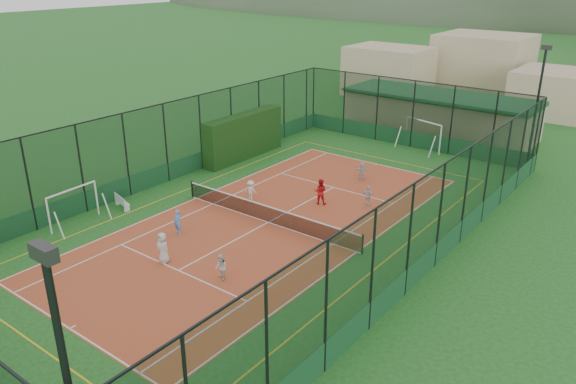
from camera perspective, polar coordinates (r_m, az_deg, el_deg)
name	(u,v)px	position (r m, az deg, el deg)	size (l,w,h in m)	color
ground	(268,223)	(30.06, -2.03, -3.12)	(300.00, 300.00, 0.00)	#21511B
court_slab	(268,222)	(30.06, -2.03, -3.11)	(11.17, 23.97, 0.01)	#A23C24
tennis_net	(268,214)	(29.84, -2.04, -2.20)	(11.67, 0.12, 1.06)	black
perimeter_fence	(267,179)	(29.09, -2.10, 1.34)	(18.12, 34.12, 5.00)	black
floodlight_ne	(536,111)	(39.51, 23.87, 7.54)	(0.60, 0.26, 8.25)	black
clubhouse	(439,113)	(47.66, 15.10, 7.72)	(15.20, 7.20, 3.15)	tan
hedge_left	(244,136)	(39.88, -4.53, 5.68)	(1.08, 7.17, 3.14)	black
white_bench	(122,201)	(33.03, -16.50, -0.90)	(1.45, 0.40, 0.81)	white
futsal_goal_near	(74,207)	(31.58, -20.94, -1.42)	(0.88, 3.05, 1.97)	white
futsal_goal_far	(423,135)	(42.86, 13.52, 5.62)	(3.35, 0.97, 2.16)	white
child_near_left	(163,248)	(26.51, -12.60, -5.54)	(0.72, 0.47, 1.48)	silver
child_near_mid	(178,222)	(29.06, -11.15, -3.03)	(0.48, 0.32, 1.32)	#5296E9
child_near_right	(221,268)	(24.73, -6.83, -7.63)	(0.59, 0.46, 1.20)	silver
child_far_left	(251,190)	(32.77, -3.80, 0.19)	(0.77, 0.44, 1.18)	silver
child_far_right	(368,196)	(32.17, 8.14, -0.43)	(0.69, 0.29, 1.18)	silver
child_far_back	(362,171)	(36.11, 7.53, 2.12)	(1.06, 0.34, 1.14)	silver
coach	(320,192)	(32.11, 3.29, 0.05)	(0.73, 0.57, 1.51)	red
tennis_balls	(291,219)	(30.32, 0.29, -2.79)	(1.05, 1.31, 0.07)	#CCE033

